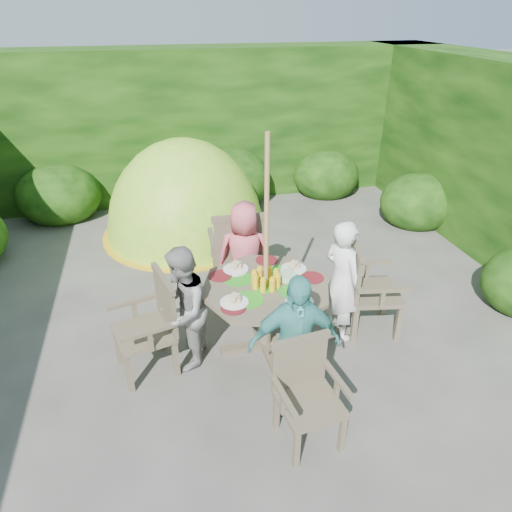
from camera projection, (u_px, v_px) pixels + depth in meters
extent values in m
plane|color=#484541|center=(232.00, 316.00, 5.16)|extent=(60.00, 60.00, 0.00)
cube|color=black|center=(187.00, 125.00, 7.96)|extent=(9.00, 1.00, 2.50)
cylinder|color=#483E2F|center=(265.00, 319.00, 4.54)|extent=(0.12, 0.12, 0.70)
cube|color=#483E2F|center=(265.00, 344.00, 4.69)|extent=(0.93, 0.14, 0.06)
cube|color=#483E2F|center=(265.00, 344.00, 4.69)|extent=(0.14, 0.93, 0.06)
cylinder|color=#483E2F|center=(266.00, 287.00, 4.36)|extent=(1.34, 1.34, 0.04)
cylinder|color=green|center=(248.00, 300.00, 4.13)|extent=(0.29, 0.29, 0.00)
cylinder|color=green|center=(295.00, 292.00, 4.24)|extent=(0.29, 0.29, 0.00)
cylinder|color=green|center=(238.00, 279.00, 4.45)|extent=(0.29, 0.29, 0.00)
cylinder|color=green|center=(282.00, 272.00, 4.56)|extent=(0.29, 0.29, 0.00)
cylinder|color=green|center=(266.00, 285.00, 4.34)|extent=(0.29, 0.29, 0.00)
cylinder|color=white|center=(294.00, 269.00, 4.60)|extent=(0.26, 0.26, 0.01)
cylinder|color=white|center=(236.00, 269.00, 4.59)|extent=(0.26, 0.26, 0.01)
cylinder|color=white|center=(234.00, 302.00, 4.08)|extent=(0.26, 0.26, 0.01)
cylinder|color=white|center=(299.00, 302.00, 4.09)|extent=(0.26, 0.26, 0.01)
cylinder|color=#B40C10|center=(312.00, 277.00, 4.46)|extent=(0.23, 0.23, 0.01)
cylinder|color=#B40C10|center=(267.00, 260.00, 4.76)|extent=(0.23, 0.23, 0.01)
cylinder|color=#B40C10|center=(220.00, 276.00, 4.48)|extent=(0.23, 0.23, 0.01)
cylinder|color=#B40C10|center=(233.00, 307.00, 4.01)|extent=(0.23, 0.23, 0.01)
cylinder|color=#B40C10|center=(297.00, 309.00, 4.00)|extent=(0.23, 0.23, 0.01)
cylinder|color=#5CB545|center=(287.00, 276.00, 4.43)|extent=(0.19, 0.19, 0.06)
cylinder|color=olive|center=(266.00, 253.00, 4.17)|extent=(0.05, 0.05, 2.20)
cube|color=#483E2F|center=(373.00, 293.00, 4.77)|extent=(0.61, 0.63, 0.05)
cube|color=#483E2F|center=(399.00, 323.00, 4.69)|extent=(0.06, 0.06, 0.44)
cube|color=#483E2F|center=(385.00, 298.00, 5.10)|extent=(0.06, 0.06, 0.44)
cube|color=#483E2F|center=(355.00, 324.00, 4.67)|extent=(0.06, 0.06, 0.44)
cube|color=#483E2F|center=(344.00, 299.00, 5.07)|extent=(0.06, 0.06, 0.44)
cube|color=#483E2F|center=(352.00, 270.00, 4.62)|extent=(0.14, 0.54, 0.52)
cube|color=#483E2F|center=(384.00, 290.00, 4.43)|extent=(0.52, 0.14, 0.04)
cube|color=#483E2F|center=(368.00, 262.00, 4.91)|extent=(0.52, 0.14, 0.04)
cube|color=#483E2F|center=(144.00, 333.00, 4.22)|extent=(0.61, 0.62, 0.05)
cube|color=#483E2F|center=(118.00, 345.00, 4.40)|extent=(0.06, 0.06, 0.42)
cube|color=#483E2F|center=(129.00, 373.00, 4.06)|extent=(0.06, 0.06, 0.42)
cube|color=#483E2F|center=(161.00, 332.00, 4.58)|extent=(0.06, 0.06, 0.42)
cube|color=#483E2F|center=(176.00, 358.00, 4.24)|extent=(0.06, 0.06, 0.42)
cube|color=#483E2F|center=(166.00, 303.00, 4.18)|extent=(0.17, 0.51, 0.50)
cube|color=#483E2F|center=(133.00, 302.00, 4.32)|extent=(0.49, 0.17, 0.04)
cube|color=#483E2F|center=(149.00, 332.00, 3.92)|extent=(0.49, 0.17, 0.04)
cube|color=#483E2F|center=(237.00, 253.00, 5.47)|extent=(0.59, 0.57, 0.06)
cube|color=#483E2F|center=(253.00, 259.00, 5.84)|extent=(0.06, 0.06, 0.46)
cube|color=#483E2F|center=(215.00, 263.00, 5.75)|extent=(0.06, 0.06, 0.46)
cube|color=#483E2F|center=(260.00, 279.00, 5.42)|extent=(0.06, 0.06, 0.46)
cube|color=#483E2F|center=(220.00, 283.00, 5.34)|extent=(0.06, 0.06, 0.46)
cube|color=#483E2F|center=(240.00, 241.00, 5.10)|extent=(0.57, 0.07, 0.55)
cube|color=#483E2F|center=(260.00, 235.00, 5.41)|extent=(0.08, 0.55, 0.04)
cube|color=#483E2F|center=(212.00, 239.00, 5.32)|extent=(0.08, 0.55, 0.04)
cube|color=#483E2F|center=(310.00, 404.00, 3.53)|extent=(0.51, 0.50, 0.04)
cube|color=#483E2F|center=(297.00, 449.00, 3.40)|extent=(0.05, 0.05, 0.37)
cube|color=#483E2F|center=(342.00, 433.00, 3.52)|extent=(0.05, 0.05, 0.37)
cube|color=#483E2F|center=(276.00, 410.00, 3.72)|extent=(0.05, 0.05, 0.37)
cube|color=#483E2F|center=(319.00, 398.00, 3.84)|extent=(0.05, 0.05, 0.37)
cube|color=#483E2F|center=(299.00, 363.00, 3.59)|extent=(0.46, 0.09, 0.44)
cube|color=#483E2F|center=(283.00, 395.00, 3.37)|extent=(0.10, 0.44, 0.04)
cube|color=#483E2F|center=(338.00, 379.00, 3.51)|extent=(0.10, 0.44, 0.04)
imported|color=white|center=(342.00, 281.00, 4.58)|extent=(0.46, 0.56, 1.31)
imported|color=gray|center=(183.00, 309.00, 4.21)|extent=(0.62, 0.71, 1.24)
imported|color=#D25663|center=(245.00, 256.00, 5.07)|extent=(0.69, 0.53, 1.27)
imported|color=teal|center=(294.00, 345.00, 3.71)|extent=(0.80, 0.39, 1.31)
ellipsoid|color=#81D028|center=(187.00, 232.00, 7.08)|extent=(2.64, 2.64, 2.88)
ellipsoid|color=black|center=(200.00, 255.00, 6.41)|extent=(0.86, 0.53, 0.99)
cylinder|color=yellow|center=(187.00, 231.00, 7.07)|extent=(2.52, 2.52, 0.03)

